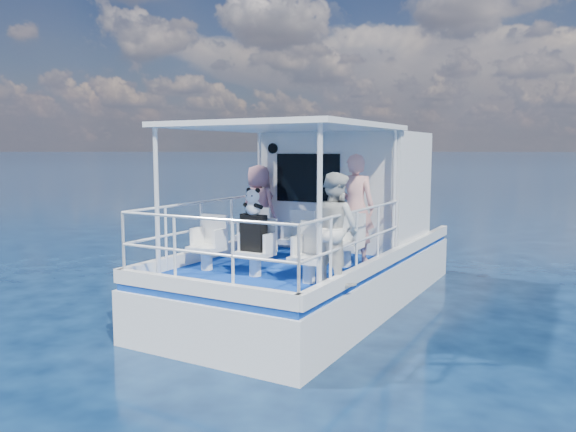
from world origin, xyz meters
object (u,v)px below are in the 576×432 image
object	(u,v)px
passenger_stbd_aft	(335,229)
backpack_center	(254,233)
passenger_port_fwd	(259,207)
panda	(253,202)

from	to	relation	value
passenger_stbd_aft	backpack_center	bearing A→B (deg)	27.41
passenger_port_fwd	panda	distance (m)	2.49
passenger_port_fwd	passenger_stbd_aft	xyz separation A→B (m)	(2.50, -2.01, -0.01)
passenger_port_fwd	backpack_center	xyz separation A→B (m)	(1.24, -2.11, -0.15)
passenger_stbd_aft	panda	xyz separation A→B (m)	(-1.25, -0.12, 0.33)
passenger_port_fwd	passenger_stbd_aft	bearing A→B (deg)	149.92
backpack_center	panda	bearing A→B (deg)	-69.62
backpack_center	passenger_port_fwd	bearing A→B (deg)	120.42
passenger_port_fwd	passenger_stbd_aft	size ratio (longest dim) A/B	1.01
passenger_port_fwd	backpack_center	distance (m)	2.45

